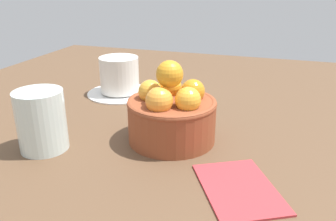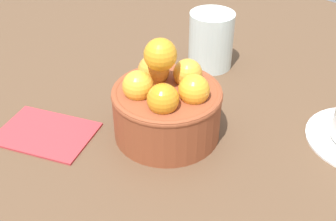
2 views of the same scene
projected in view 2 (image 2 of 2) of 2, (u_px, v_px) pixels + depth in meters
The scene contains 4 objects.
ground_plane at pixel (167, 146), 58.31cm from camera, with size 130.18×118.70×4.52cm, color brown.
terracotta_bowl at pixel (167, 104), 54.31cm from camera, with size 14.09×14.09×13.35cm.
water_glass at pixel (211, 40), 69.35cm from camera, with size 7.26×7.26×9.29cm, color silver.
folded_napkin at pixel (46, 132), 56.63cm from camera, with size 12.47×8.75×0.60cm, color #B23338.
Camera 2 is at (-33.24, 29.90, 35.49)cm, focal length 45.52 mm.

